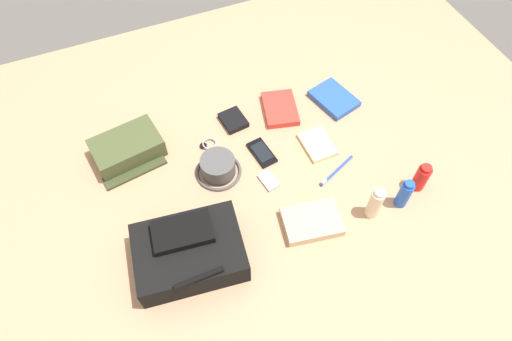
{
  "coord_description": "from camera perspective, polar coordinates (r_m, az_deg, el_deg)",
  "views": [
    {
      "loc": [
        0.35,
        0.84,
        1.4
      ],
      "look_at": [
        0.0,
        0.0,
        0.04
      ],
      "focal_mm": 31.0,
      "sensor_mm": 36.0,
      "label": 1
    }
  ],
  "objects": [
    {
      "name": "toiletry_pouch",
      "position": [
        1.76,
        -16.24,
        2.71
      ],
      "size": [
        0.28,
        0.24,
        0.08
      ],
      "color": "#47512D",
      "rests_on": "ground_plane"
    },
    {
      "name": "media_player",
      "position": [
        1.65,
        1.65,
        -1.28
      ],
      "size": [
        0.07,
        0.09,
        0.01
      ],
      "color": "#B7B7BC",
      "rests_on": "ground_plane"
    },
    {
      "name": "paperback_novel",
      "position": [
        1.93,
        10.01,
        9.09
      ],
      "size": [
        0.18,
        0.22,
        0.03
      ],
      "color": "blue",
      "rests_on": "ground_plane"
    },
    {
      "name": "backpack",
      "position": [
        1.48,
        -8.62,
        -10.31
      ],
      "size": [
        0.38,
        0.29,
        0.14
      ],
      "color": "black",
      "rests_on": "ground_plane"
    },
    {
      "name": "notepad",
      "position": [
        1.76,
        7.93,
        3.39
      ],
      "size": [
        0.11,
        0.15,
        0.02
      ],
      "primitive_type": "cube",
      "rotation": [
        0.0,
        0.0,
        0.01
      ],
      "color": "beige",
      "rests_on": "ground_plane"
    },
    {
      "name": "toothbrush",
      "position": [
        1.7,
        10.17,
        -0.19
      ],
      "size": [
        0.18,
        0.08,
        0.02
      ],
      "color": "blue",
      "rests_on": "ground_plane"
    },
    {
      "name": "ground_plane",
      "position": [
        1.68,
        0.0,
        -0.99
      ],
      "size": [
        2.64,
        2.02,
        0.02
      ],
      "primitive_type": "cube",
      "color": "tan",
      "rests_on": "ground"
    },
    {
      "name": "folded_towel",
      "position": [
        1.57,
        7.23,
        -6.56
      ],
      "size": [
        0.22,
        0.17,
        0.04
      ],
      "primitive_type": "cube",
      "rotation": [
        0.0,
        0.0,
        -0.18
      ],
      "color": "#C6B289",
      "rests_on": "ground_plane"
    },
    {
      "name": "bucket_hat",
      "position": [
        1.66,
        -4.92,
        0.42
      ],
      "size": [
        0.18,
        0.18,
        0.08
      ],
      "color": "#505050",
      "rests_on": "ground_plane"
    },
    {
      "name": "sunscreen_spray",
      "position": [
        1.7,
        20.56,
        -0.84
      ],
      "size": [
        0.05,
        0.05,
        0.12
      ],
      "color": "red",
      "rests_on": "ground_plane"
    },
    {
      "name": "cell_phone",
      "position": [
        1.72,
        0.75,
        2.32
      ],
      "size": [
        0.08,
        0.14,
        0.01
      ],
      "color": "black",
      "rests_on": "ground_plane"
    },
    {
      "name": "travel_guidebook",
      "position": [
        1.86,
        3.12,
        7.94
      ],
      "size": [
        0.17,
        0.21,
        0.03
      ],
      "color": "red",
      "rests_on": "ground_plane"
    },
    {
      "name": "deodorant_spray",
      "position": [
        1.64,
        18.6,
        -2.89
      ],
      "size": [
        0.04,
        0.04,
        0.13
      ],
      "color": "blue",
      "rests_on": "ground_plane"
    },
    {
      "name": "lotion_bottle",
      "position": [
        1.58,
        15.12,
        -4.11
      ],
      "size": [
        0.05,
        0.05,
        0.15
      ],
      "color": "beige",
      "rests_on": "ground_plane"
    },
    {
      "name": "wristwatch",
      "position": [
        1.76,
        -6.12,
        3.41
      ],
      "size": [
        0.07,
        0.06,
        0.01
      ],
      "color": "#99999E",
      "rests_on": "ground_plane"
    },
    {
      "name": "wallet",
      "position": [
        1.82,
        -2.94,
        6.5
      ],
      "size": [
        0.1,
        0.12,
        0.02
      ],
      "primitive_type": "cube",
      "rotation": [
        0.0,
        0.0,
        0.12
      ],
      "color": "black",
      "rests_on": "ground_plane"
    }
  ]
}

